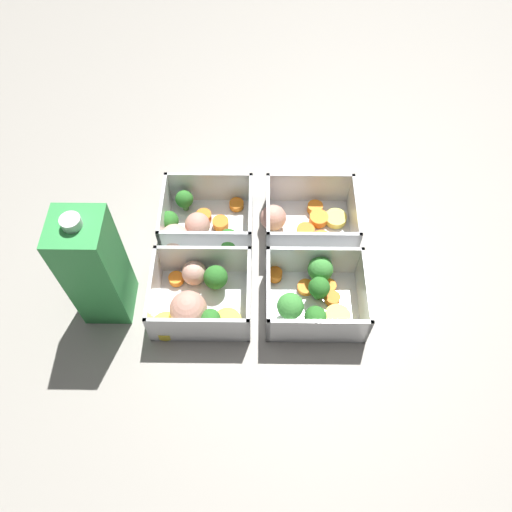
# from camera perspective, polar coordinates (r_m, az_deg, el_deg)

# --- Properties ---
(ground_plane) EXTENTS (4.00, 4.00, 0.00)m
(ground_plane) POSITION_cam_1_polar(r_m,az_deg,el_deg) (0.76, -0.00, -0.90)
(ground_plane) COLOR gray
(container_near_left) EXTENTS (0.15, 0.13, 0.06)m
(container_near_left) POSITION_cam_1_polar(r_m,az_deg,el_deg) (0.79, 5.16, 4.04)
(container_near_left) COLOR white
(container_near_left) RESTS_ON ground_plane
(container_near_right) EXTENTS (0.14, 0.13, 0.06)m
(container_near_right) POSITION_cam_1_polar(r_m,az_deg,el_deg) (0.78, -6.83, 3.76)
(container_near_right) COLOR white
(container_near_right) RESTS_ON ground_plane
(container_far_left) EXTENTS (0.14, 0.12, 0.06)m
(container_far_left) POSITION_cam_1_polar(r_m,az_deg,el_deg) (0.71, 6.29, -4.57)
(container_far_left) COLOR white
(container_far_left) RESTS_ON ground_plane
(container_far_right) EXTENTS (0.14, 0.12, 0.06)m
(container_far_right) POSITION_cam_1_polar(r_m,az_deg,el_deg) (0.71, -6.97, -4.85)
(container_far_right) COLOR white
(container_far_right) RESTS_ON ground_plane
(juice_carton) EXTENTS (0.07, 0.07, 0.20)m
(juice_carton) POSITION_cam_1_polar(r_m,az_deg,el_deg) (0.68, -18.26, -1.38)
(juice_carton) COLOR green
(juice_carton) RESTS_ON ground_plane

